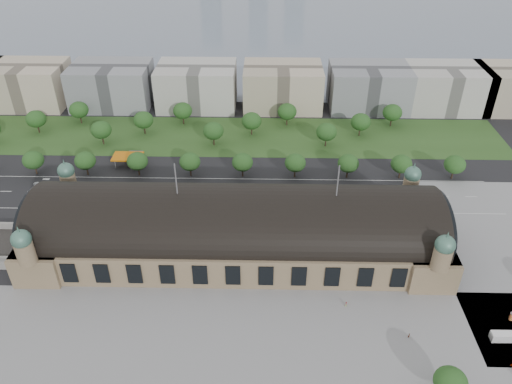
{
  "coord_description": "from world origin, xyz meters",
  "views": [
    {
      "loc": [
        10.22,
        -142.81,
        121.74
      ],
      "look_at": [
        6.87,
        18.88,
        14.0
      ],
      "focal_mm": 35.0,
      "sensor_mm": 36.0,
      "label": 1
    }
  ],
  "objects_px": {
    "parked_car_5": "(125,215)",
    "pedestrian_3": "(512,365)",
    "advertising_column": "(512,316)",
    "bus_west": "(212,199)",
    "parked_car_2": "(127,212)",
    "traffic_car_2": "(85,195)",
    "petrol_station": "(132,156)",
    "parked_car_6": "(148,209)",
    "traffic_car_3": "(155,192)",
    "traffic_car_5": "(348,192)",
    "traffic_car_1": "(38,184)",
    "traffic_car_4": "(249,199)",
    "parked_car_4": "(164,209)",
    "bus_mid": "(231,198)",
    "parked_car_3": "(142,215)",
    "bus_east": "(328,207)",
    "van_east": "(501,337)",
    "traffic_car_6": "(384,202)",
    "parked_car_1": "(59,214)",
    "pedestrian_0": "(346,304)",
    "parked_car_0": "(73,214)",
    "pedestrian_1": "(409,336)"
  },
  "relations": [
    {
      "from": "traffic_car_4",
      "to": "parked_car_6",
      "type": "bearing_deg",
      "value": -81.59
    },
    {
      "from": "traffic_car_1",
      "to": "traffic_car_5",
      "type": "xyz_separation_m",
      "value": [
        138.19,
        -4.04,
        0.06
      ]
    },
    {
      "from": "traffic_car_4",
      "to": "parked_car_4",
      "type": "distance_m",
      "value": 35.93
    },
    {
      "from": "petrol_station",
      "to": "parked_car_1",
      "type": "xyz_separation_m",
      "value": [
        -20.14,
        -44.28,
        -2.19
      ]
    },
    {
      "from": "bus_mid",
      "to": "pedestrian_1",
      "type": "distance_m",
      "value": 92.61
    },
    {
      "from": "parked_car_1",
      "to": "bus_mid",
      "type": "bearing_deg",
      "value": 75.88
    },
    {
      "from": "traffic_car_4",
      "to": "van_east",
      "type": "bearing_deg",
      "value": 44.65
    },
    {
      "from": "parked_car_5",
      "to": "bus_west",
      "type": "distance_m",
      "value": 36.27
    },
    {
      "from": "bus_east",
      "to": "bus_mid",
      "type": "bearing_deg",
      "value": 81.55
    },
    {
      "from": "traffic_car_5",
      "to": "bus_west",
      "type": "bearing_deg",
      "value": 89.91
    },
    {
      "from": "parked_car_3",
      "to": "bus_east",
      "type": "bearing_deg",
      "value": 65.73
    },
    {
      "from": "parked_car_3",
      "to": "advertising_column",
      "type": "xyz_separation_m",
      "value": [
        128.83,
        -52.77,
        0.78
      ]
    },
    {
      "from": "traffic_car_1",
      "to": "traffic_car_2",
      "type": "relative_size",
      "value": 0.73
    },
    {
      "from": "traffic_car_3",
      "to": "parked_car_6",
      "type": "bearing_deg",
      "value": -179.07
    },
    {
      "from": "petrol_station",
      "to": "parked_car_6",
      "type": "distance_m",
      "value": 43.33
    },
    {
      "from": "traffic_car_1",
      "to": "parked_car_4",
      "type": "xyz_separation_m",
      "value": [
        59.97,
        -18.28,
        0.13
      ]
    },
    {
      "from": "traffic_car_5",
      "to": "parked_car_5",
      "type": "relative_size",
      "value": 0.83
    },
    {
      "from": "parked_car_3",
      "to": "van_east",
      "type": "relative_size",
      "value": 0.64
    },
    {
      "from": "parked_car_2",
      "to": "traffic_car_2",
      "type": "bearing_deg",
      "value": -151.81
    },
    {
      "from": "traffic_car_4",
      "to": "advertising_column",
      "type": "distance_m",
      "value": 107.34
    },
    {
      "from": "parked_car_4",
      "to": "bus_mid",
      "type": "xyz_separation_m",
      "value": [
        27.73,
        7.0,
        1.0
      ]
    },
    {
      "from": "traffic_car_6",
      "to": "parked_car_1",
      "type": "height_order",
      "value": "traffic_car_6"
    },
    {
      "from": "parked_car_5",
      "to": "pedestrian_3",
      "type": "distance_m",
      "value": 146.92
    },
    {
      "from": "parked_car_6",
      "to": "parked_car_2",
      "type": "bearing_deg",
      "value": -102.16
    },
    {
      "from": "traffic_car_5",
      "to": "parked_car_6",
      "type": "xyz_separation_m",
      "value": [
        -84.75,
        -14.23,
        -0.05
      ]
    },
    {
      "from": "parked_car_0",
      "to": "bus_mid",
      "type": "bearing_deg",
      "value": 63.31
    },
    {
      "from": "traffic_car_1",
      "to": "advertising_column",
      "type": "bearing_deg",
      "value": -105.79
    },
    {
      "from": "traffic_car_6",
      "to": "parked_car_5",
      "type": "relative_size",
      "value": 1.07
    },
    {
      "from": "traffic_car_6",
      "to": "parked_car_4",
      "type": "bearing_deg",
      "value": -79.67
    },
    {
      "from": "parked_car_6",
      "to": "pedestrian_0",
      "type": "height_order",
      "value": "pedestrian_0"
    },
    {
      "from": "parked_car_1",
      "to": "pedestrian_3",
      "type": "height_order",
      "value": "pedestrian_3"
    },
    {
      "from": "petrol_station",
      "to": "traffic_car_4",
      "type": "bearing_deg",
      "value": -29.32
    },
    {
      "from": "traffic_car_2",
      "to": "parked_car_1",
      "type": "height_order",
      "value": "traffic_car_2"
    },
    {
      "from": "traffic_car_1",
      "to": "parked_car_3",
      "type": "relative_size",
      "value": 0.95
    },
    {
      "from": "van_east",
      "to": "traffic_car_4",
      "type": "bearing_deg",
      "value": 136.72
    },
    {
      "from": "parked_car_0",
      "to": "bus_mid",
      "type": "xyz_separation_m",
      "value": [
        64.56,
        10.99,
        0.99
      ]
    },
    {
      "from": "traffic_car_3",
      "to": "traffic_car_5",
      "type": "xyz_separation_m",
      "value": [
        84.57,
        1.71,
        -0.09
      ]
    },
    {
      "from": "traffic_car_6",
      "to": "bus_west",
      "type": "xyz_separation_m",
      "value": [
        -73.46,
        0.06,
        0.67
      ]
    },
    {
      "from": "parked_car_6",
      "to": "bus_mid",
      "type": "xyz_separation_m",
      "value": [
        34.27,
        7.0,
        1.11
      ]
    },
    {
      "from": "petrol_station",
      "to": "parked_car_6",
      "type": "xyz_separation_m",
      "value": [
        15.79,
        -40.28,
        -2.26
      ]
    },
    {
      "from": "parked_car_2",
      "to": "bus_east",
      "type": "bearing_deg",
      "value": 59.47
    },
    {
      "from": "advertising_column",
      "to": "bus_west",
      "type": "bearing_deg",
      "value": 147.81
    },
    {
      "from": "parked_car_0",
      "to": "traffic_car_3",
      "type": "bearing_deg",
      "value": 82.11
    },
    {
      "from": "parked_car_2",
      "to": "petrol_station",
      "type": "bearing_deg",
      "value": 156.53
    },
    {
      "from": "parked_car_2",
      "to": "parked_car_5",
      "type": "bearing_deg",
      "value": -40.57
    },
    {
      "from": "parked_car_2",
      "to": "parked_car_5",
      "type": "xyz_separation_m",
      "value": [
        -0.27,
        -2.09,
        0.02
      ]
    },
    {
      "from": "parked_car_3",
      "to": "parked_car_5",
      "type": "height_order",
      "value": "parked_car_5"
    },
    {
      "from": "traffic_car_2",
      "to": "parked_car_6",
      "type": "height_order",
      "value": "traffic_car_2"
    },
    {
      "from": "traffic_car_1",
      "to": "parked_car_4",
      "type": "relative_size",
      "value": 0.84
    },
    {
      "from": "parked_car_2",
      "to": "van_east",
      "type": "xyz_separation_m",
      "value": [
        129.05,
        -62.98,
        0.66
      ]
    }
  ]
}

